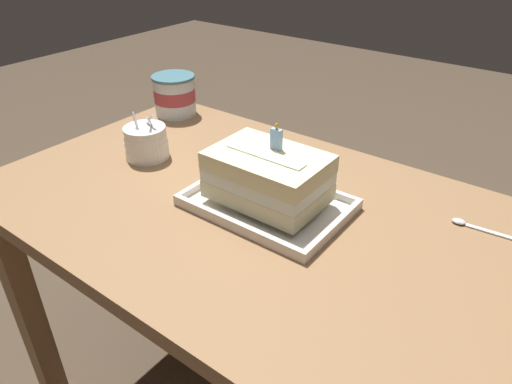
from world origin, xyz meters
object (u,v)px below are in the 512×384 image
foil_tray (267,204)px  bowl_stack (146,142)px  serving_spoon_near_tray (476,227)px  birthday_cake (268,176)px  ice_cream_tub (175,95)px

foil_tray → bowl_stack: bearing=179.1°
serving_spoon_near_tray → birthday_cake: bearing=-153.9°
bowl_stack → serving_spoon_near_tray: bearing=13.3°
foil_tray → birthday_cake: 0.07m
ice_cream_tub → serving_spoon_near_tray: bearing=-4.5°
foil_tray → bowl_stack: size_ratio=2.74×
birthday_cake → serving_spoon_near_tray: (0.38, 0.19, -0.07)m
foil_tray → bowl_stack: bowl_stack is taller
foil_tray → ice_cream_tub: size_ratio=2.58×
bowl_stack → ice_cream_tub: bearing=121.0°
bowl_stack → ice_cream_tub: 0.30m
bowl_stack → ice_cream_tub: same height
birthday_cake → bowl_stack: bearing=179.1°
bowl_stack → birthday_cake: bearing=-0.9°
birthday_cake → serving_spoon_near_tray: birthday_cake is taller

